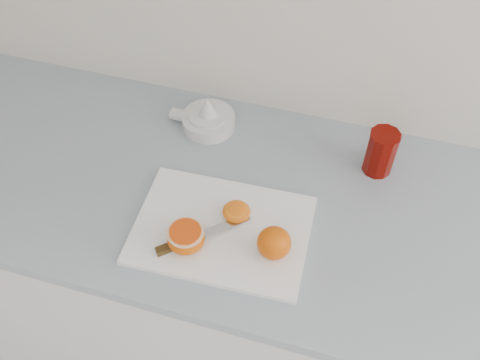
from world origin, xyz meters
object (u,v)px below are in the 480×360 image
Objects in this scene: half_orange at (186,238)px; red_tumbler at (380,153)px; cutting_board at (222,230)px; citrus_juicer at (208,119)px; counter at (267,295)px.

half_orange is 0.49m from red_tumbler.
citrus_juicer is (-0.13, 0.30, 0.02)m from cutting_board.
counter is 0.53m from half_orange.
half_orange reaches higher than counter.
counter is 20.47× the size of red_tumbler.
cutting_board is 0.09m from half_orange.
half_orange is (-0.15, -0.17, 0.48)m from counter.
red_tumbler reaches higher than cutting_board.
cutting_board is at bearing 46.11° from half_orange.
red_tumbler is at bearing -3.42° from citrus_juicer.
red_tumbler is at bearing 37.94° from counter.
red_tumbler is (0.30, 0.28, 0.05)m from cutting_board.
counter is 13.91× the size of citrus_juicer.
counter is 0.55m from citrus_juicer.
cutting_board is (-0.09, -0.11, 0.45)m from counter.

